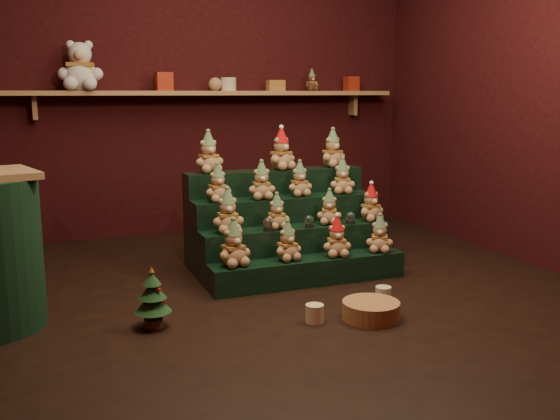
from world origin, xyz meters
name	(u,v)px	position (x,y,z in m)	size (l,w,h in m)	color
ground	(286,289)	(0.00, 0.00, 0.00)	(4.00, 4.00, 0.00)	black
back_wall	(205,82)	(0.00, 2.05, 1.40)	(4.00, 0.10, 2.80)	black
front_wall	(517,63)	(0.00, -2.05, 1.40)	(4.00, 0.10, 2.80)	black
right_wall	(540,80)	(2.05, 0.00, 1.40)	(0.10, 4.00, 2.80)	black
back_shelf	(210,94)	(0.00, 1.87, 1.29)	(3.60, 0.26, 0.24)	#AE7F57
riser_tier_front	(308,271)	(0.19, 0.07, 0.09)	(1.40, 0.22, 0.18)	black
riser_tier_midfront	(296,251)	(0.19, 0.29, 0.18)	(1.40, 0.22, 0.36)	black
riser_tier_midback	(285,232)	(0.19, 0.51, 0.27)	(1.40, 0.22, 0.54)	black
riser_tier_back	(275,215)	(0.19, 0.73, 0.36)	(1.40, 0.22, 0.72)	black
teddy_0	(234,243)	(-0.34, 0.07, 0.34)	(0.22, 0.20, 0.31)	tan
teddy_1	(288,241)	(0.04, 0.08, 0.31)	(0.19, 0.17, 0.27)	tan
teddy_2	(337,237)	(0.40, 0.05, 0.32)	(0.20, 0.18, 0.28)	tan
teddy_3	(380,233)	(0.74, 0.05, 0.31)	(0.19, 0.17, 0.27)	tan
teddy_4	(228,211)	(-0.32, 0.28, 0.51)	(0.22, 0.19, 0.30)	tan
teddy_5	(277,211)	(0.04, 0.28, 0.48)	(0.18, 0.16, 0.25)	tan
teddy_6	(329,207)	(0.45, 0.28, 0.49)	(0.18, 0.16, 0.25)	tan
teddy_7	(371,203)	(0.79, 0.28, 0.50)	(0.20, 0.18, 0.27)	tan
teddy_8	(218,183)	(-0.33, 0.50, 0.67)	(0.19, 0.17, 0.27)	tan
teddy_9	(262,180)	(0.00, 0.49, 0.68)	(0.20, 0.18, 0.28)	tan
teddy_10	(300,179)	(0.31, 0.52, 0.67)	(0.19, 0.17, 0.26)	tan
teddy_11	(342,176)	(0.67, 0.51, 0.67)	(0.19, 0.17, 0.27)	tan
teddy_12	(208,152)	(-0.33, 0.74, 0.87)	(0.22, 0.19, 0.30)	tan
teddy_13	(281,149)	(0.24, 0.72, 0.88)	(0.22, 0.20, 0.31)	tan
teddy_14	(333,148)	(0.69, 0.73, 0.87)	(0.21, 0.19, 0.30)	tan
snow_globe_a	(268,224)	(-0.05, 0.23, 0.41)	(0.07, 0.07, 0.09)	black
snow_globe_b	(309,221)	(0.27, 0.23, 0.40)	(0.06, 0.06, 0.09)	black
snow_globe_c	(350,218)	(0.60, 0.23, 0.41)	(0.07, 0.07, 0.09)	black
mini_christmas_tree	(153,298)	(-0.96, -0.37, 0.17)	(0.21, 0.21, 0.35)	#462A19
mug_left	(315,313)	(-0.08, -0.63, 0.05)	(0.11, 0.11, 0.11)	beige
mug_right	(383,294)	(0.48, -0.46, 0.05)	(0.10, 0.10, 0.10)	beige
wicker_basket	(371,310)	(0.25, -0.70, 0.05)	(0.34, 0.34, 0.11)	#A66D43
white_bear	(80,59)	(-1.12, 1.84, 1.58)	(0.37, 0.33, 0.51)	white
brown_bear	(312,80)	(1.00, 1.84, 1.42)	(0.14, 0.13, 0.20)	#482E18
gift_tin_red_a	(164,82)	(-0.42, 1.85, 1.40)	(0.14, 0.14, 0.16)	#B0321B
gift_tin_cream	(229,84)	(0.17, 1.85, 1.38)	(0.14, 0.14, 0.12)	beige
gift_tin_red_b	(351,84)	(1.43, 1.85, 1.39)	(0.12, 0.12, 0.14)	#B0321B
shelf_plush_ball	(215,84)	(0.04, 1.85, 1.38)	(0.12, 0.12, 0.12)	tan
scarf_gift_box	(276,86)	(0.63, 1.85, 1.37)	(0.16, 0.10, 0.10)	orange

